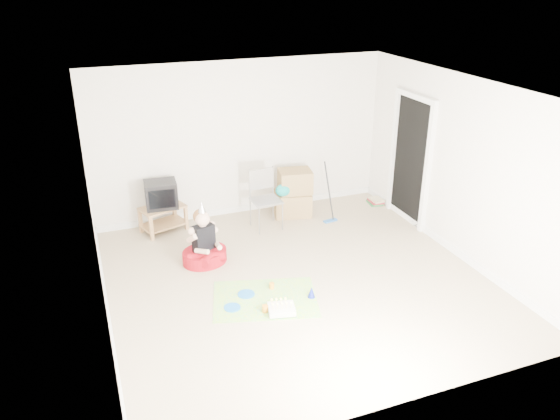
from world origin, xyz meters
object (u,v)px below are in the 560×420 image
object	(u,v)px
cardboard_boxes	(293,194)
birthday_cake	(282,310)
tv_stand	(163,216)
seated_woman	(204,249)
crt_tv	(161,194)
folding_chair	(266,201)

from	to	relation	value
cardboard_boxes	birthday_cake	size ratio (longest dim) A/B	2.11
tv_stand	seated_woman	size ratio (longest dim) A/B	0.82
birthday_cake	crt_tv	bearing A→B (deg)	108.72
folding_chair	cardboard_boxes	world-z (taller)	folding_chair
crt_tv	folding_chair	world-z (taller)	folding_chair
cardboard_boxes	tv_stand	bearing A→B (deg)	176.67
crt_tv	birthday_cake	xyz separation A→B (m)	(0.96, -2.83, -0.59)
tv_stand	cardboard_boxes	bearing A→B (deg)	-3.33
birthday_cake	folding_chair	bearing A→B (deg)	74.95
crt_tv	cardboard_boxes	bearing A→B (deg)	1.32
folding_chair	birthday_cake	bearing A→B (deg)	-105.05
seated_woman	crt_tv	bearing A→B (deg)	106.99
cardboard_boxes	seated_woman	size ratio (longest dim) A/B	0.83
crt_tv	folding_chair	distance (m)	1.67
tv_stand	crt_tv	distance (m)	0.38
tv_stand	birthday_cake	distance (m)	3.00
tv_stand	birthday_cake	bearing A→B (deg)	-71.28
seated_woman	tv_stand	bearing A→B (deg)	106.99
folding_chair	cardboard_boxes	xyz separation A→B (m)	(0.61, 0.34, -0.10)
crt_tv	birthday_cake	bearing A→B (deg)	-66.63
birthday_cake	cardboard_boxes	bearing A→B (deg)	65.36
seated_woman	birthday_cake	size ratio (longest dim) A/B	2.54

